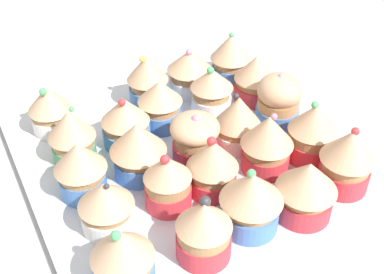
# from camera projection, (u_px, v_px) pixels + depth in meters

# --- Properties ---
(ground_plane) EXTENTS (1.80, 1.80, 0.03)m
(ground_plane) POSITION_uv_depth(u_px,v_px,m) (192.00, 171.00, 0.66)
(ground_plane) COLOR #9E9EA3
(baking_tray) EXTENTS (0.40, 0.40, 0.01)m
(baking_tray) POSITION_uv_depth(u_px,v_px,m) (192.00, 159.00, 0.65)
(baking_tray) COLOR silver
(baking_tray) RESTS_ON ground_plane
(cupcake_0) EXTENTS (0.06, 0.06, 0.08)m
(cupcake_0) POSITION_uv_depth(u_px,v_px,m) (231.00, 56.00, 0.77)
(cupcake_0) COLOR #477AC6
(cupcake_0) RESTS_ON baking_tray
(cupcake_1) EXTENTS (0.07, 0.07, 0.07)m
(cupcake_1) POSITION_uv_depth(u_px,v_px,m) (190.00, 70.00, 0.74)
(cupcake_1) COLOR white
(cupcake_1) RESTS_ON baking_tray
(cupcake_2) EXTENTS (0.06, 0.06, 0.08)m
(cupcake_2) POSITION_uv_depth(u_px,v_px,m) (146.00, 80.00, 0.71)
(cupcake_2) COLOR #477AC6
(cupcake_2) RESTS_ON baking_tray
(cupcake_3) EXTENTS (0.06, 0.06, 0.07)m
(cupcake_3) POSITION_uv_depth(u_px,v_px,m) (50.00, 108.00, 0.67)
(cupcake_3) COLOR white
(cupcake_3) RESTS_ON baking_tray
(cupcake_4) EXTENTS (0.06, 0.06, 0.07)m
(cupcake_4) POSITION_uv_depth(u_px,v_px,m) (255.00, 78.00, 0.72)
(cupcake_4) COLOR #D1333D
(cupcake_4) RESTS_ON baking_tray
(cupcake_5) EXTENTS (0.06, 0.06, 0.07)m
(cupcake_5) POSITION_uv_depth(u_px,v_px,m) (212.00, 90.00, 0.70)
(cupcake_5) COLOR white
(cupcake_5) RESTS_ON baking_tray
(cupcake_6) EXTENTS (0.06, 0.06, 0.07)m
(cupcake_6) POSITION_uv_depth(u_px,v_px,m) (160.00, 103.00, 0.67)
(cupcake_6) COLOR #477AC6
(cupcake_6) RESTS_ON baking_tray
(cupcake_7) EXTENTS (0.06, 0.06, 0.07)m
(cupcake_7) POSITION_uv_depth(u_px,v_px,m) (126.00, 121.00, 0.64)
(cupcake_7) COLOR #477AC6
(cupcake_7) RESTS_ON baking_tray
(cupcake_8) EXTENTS (0.06, 0.06, 0.07)m
(cupcake_8) POSITION_uv_depth(u_px,v_px,m) (72.00, 134.00, 0.62)
(cupcake_8) COLOR #4C9E6B
(cupcake_8) RESTS_ON baking_tray
(cupcake_9) EXTENTS (0.06, 0.06, 0.08)m
(cupcake_9) POSITION_uv_depth(u_px,v_px,m) (279.00, 100.00, 0.68)
(cupcake_9) COLOR #477AC6
(cupcake_9) RESTS_ON baking_tray
(cupcake_10) EXTENTS (0.06, 0.06, 0.08)m
(cupcake_10) POSITION_uv_depth(u_px,v_px,m) (238.00, 121.00, 0.64)
(cupcake_10) COLOR white
(cupcake_10) RESTS_ON baking_tray
(cupcake_11) EXTENTS (0.06, 0.06, 0.07)m
(cupcake_11) POSITION_uv_depth(u_px,v_px,m) (196.00, 137.00, 0.62)
(cupcake_11) COLOR #D1333D
(cupcake_11) RESTS_ON baking_tray
(cupcake_12) EXTENTS (0.07, 0.07, 0.07)m
(cupcake_12) POSITION_uv_depth(u_px,v_px,m) (137.00, 146.00, 0.60)
(cupcake_12) COLOR #477AC6
(cupcake_12) RESTS_ON baking_tray
(cupcake_13) EXTENTS (0.06, 0.06, 0.07)m
(cupcake_13) POSITION_uv_depth(u_px,v_px,m) (81.00, 169.00, 0.57)
(cupcake_13) COLOR #477AC6
(cupcake_13) RESTS_ON baking_tray
(cupcake_14) EXTENTS (0.06, 0.06, 0.08)m
(cupcake_14) POSITION_uv_depth(u_px,v_px,m) (313.00, 131.00, 0.62)
(cupcake_14) COLOR #D1333D
(cupcake_14) RESTS_ON baking_tray
(cupcake_15) EXTENTS (0.06, 0.06, 0.08)m
(cupcake_15) POSITION_uv_depth(u_px,v_px,m) (267.00, 142.00, 0.60)
(cupcake_15) COLOR #D1333D
(cupcake_15) RESTS_ON baking_tray
(cupcake_16) EXTENTS (0.06, 0.06, 0.08)m
(cupcake_16) POSITION_uv_depth(u_px,v_px,m) (213.00, 165.00, 0.57)
(cupcake_16) COLOR #D1333D
(cupcake_16) RESTS_ON baking_tray
(cupcake_17) EXTENTS (0.05, 0.05, 0.07)m
(cupcake_17) POSITION_uv_depth(u_px,v_px,m) (168.00, 181.00, 0.56)
(cupcake_17) COLOR #D1333D
(cupcake_17) RESTS_ON baking_tray
(cupcake_18) EXTENTS (0.06, 0.06, 0.06)m
(cupcake_18) POSITION_uv_depth(u_px,v_px,m) (106.00, 205.00, 0.53)
(cupcake_18) COLOR white
(cupcake_18) RESTS_ON baking_tray
(cupcake_19) EXTENTS (0.06, 0.06, 0.08)m
(cupcake_19) POSITION_uv_depth(u_px,v_px,m) (348.00, 158.00, 0.58)
(cupcake_19) COLOR #D1333D
(cupcake_19) RESTS_ON baking_tray
(cupcake_20) EXTENTS (0.07, 0.07, 0.07)m
(cupcake_20) POSITION_uv_depth(u_px,v_px,m) (306.00, 188.00, 0.54)
(cupcake_20) COLOR #D1333D
(cupcake_20) RESTS_ON baking_tray
(cupcake_21) EXTENTS (0.07, 0.07, 0.08)m
(cupcake_21) POSITION_uv_depth(u_px,v_px,m) (248.00, 201.00, 0.53)
(cupcake_21) COLOR #477AC6
(cupcake_21) RESTS_ON baking_tray
(cupcake_22) EXTENTS (0.06, 0.06, 0.07)m
(cupcake_22) POSITION_uv_depth(u_px,v_px,m) (204.00, 230.00, 0.50)
(cupcake_22) COLOR #D1333D
(cupcake_22) RESTS_ON baking_tray
(cupcake_23) EXTENTS (0.06, 0.06, 0.07)m
(cupcake_23) POSITION_uv_depth(u_px,v_px,m) (123.00, 257.00, 0.47)
(cupcake_23) COLOR #477AC6
(cupcake_23) RESTS_ON baking_tray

